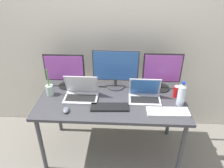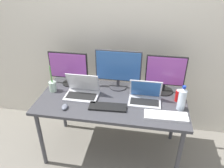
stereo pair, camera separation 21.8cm
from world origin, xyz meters
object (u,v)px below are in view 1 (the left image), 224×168
(keyboard_main, at_px, (110,107))
(keyboard_aux, at_px, (168,112))
(monitor_right, at_px, (162,71))
(mouse_by_keyboard, at_px, (66,110))
(soda_can_near_keyboard, at_px, (176,92))
(water_bottle, at_px, (181,94))
(bamboo_vase, at_px, (50,90))
(laptop_silver, at_px, (81,93))
(laptop_secondary, at_px, (145,95))
(monitor_center, at_px, (116,68))
(monitor_left, at_px, (65,70))
(work_desk, at_px, (112,104))

(keyboard_main, bearing_deg, keyboard_aux, -7.75)
(monitor_right, distance_m, mouse_by_keyboard, 1.09)
(soda_can_near_keyboard, bearing_deg, monitor_right, 131.90)
(water_bottle, xyz_separation_m, bamboo_vase, (-1.35, 0.11, -0.05))
(soda_can_near_keyboard, bearing_deg, laptop_silver, -176.24)
(monitor_right, height_order, laptop_secondary, monitor_right)
(monitor_center, relative_size, mouse_by_keyboard, 5.36)
(laptop_silver, xyz_separation_m, laptop_secondary, (0.66, -0.00, -0.00))
(monitor_center, bearing_deg, monitor_left, -178.28)
(keyboard_main, height_order, bamboo_vase, bamboo_vase)
(water_bottle, bearing_deg, mouse_by_keyboard, -170.69)
(work_desk, bearing_deg, keyboard_main, -95.22)
(water_bottle, bearing_deg, monitor_right, 117.53)
(keyboard_main, xyz_separation_m, water_bottle, (0.70, 0.10, 0.11))
(work_desk, xyz_separation_m, monitor_center, (0.03, 0.25, 0.30))
(keyboard_aux, bearing_deg, work_desk, 157.43)
(keyboard_aux, height_order, soda_can_near_keyboard, soda_can_near_keyboard)
(monitor_left, distance_m, mouse_by_keyboard, 0.52)
(laptop_secondary, bearing_deg, monitor_right, 49.81)
(monitor_center, distance_m, laptop_silver, 0.46)
(monitor_center, xyz_separation_m, bamboo_vase, (-0.69, -0.20, -0.17))
(keyboard_aux, xyz_separation_m, soda_can_near_keyboard, (0.13, 0.29, 0.05))
(soda_can_near_keyboard, bearing_deg, water_bottle, -85.11)
(bamboo_vase, bearing_deg, laptop_secondary, -1.92)
(monitor_center, relative_size, keyboard_aux, 1.25)
(monitor_left, height_order, laptop_secondary, monitor_left)
(keyboard_main, relative_size, water_bottle, 1.44)
(keyboard_main, height_order, water_bottle, water_bottle)
(monitor_center, bearing_deg, laptop_silver, -145.88)
(monitor_left, height_order, mouse_by_keyboard, monitor_left)
(laptop_silver, distance_m, water_bottle, 1.01)
(work_desk, xyz_separation_m, monitor_left, (-0.54, 0.24, 0.27))
(monitor_center, height_order, laptop_secondary, monitor_center)
(laptop_secondary, distance_m, bamboo_vase, 1.00)
(monitor_left, xyz_separation_m, laptop_secondary, (0.87, -0.22, -0.15))
(laptop_silver, height_order, mouse_by_keyboard, laptop_silver)
(soda_can_near_keyboard, bearing_deg, monitor_center, 165.21)
(work_desk, bearing_deg, soda_can_near_keyboard, 6.88)
(monitor_left, bearing_deg, mouse_by_keyboard, -77.06)
(monitor_right, relative_size, keyboard_main, 1.13)
(work_desk, xyz_separation_m, keyboard_main, (-0.01, -0.16, 0.08))
(laptop_silver, xyz_separation_m, soda_can_near_keyboard, (1.00, 0.07, 0.01))
(mouse_by_keyboard, height_order, bamboo_vase, bamboo_vase)
(bamboo_vase, bearing_deg, soda_can_near_keyboard, 1.41)
(water_bottle, bearing_deg, soda_can_near_keyboard, 94.89)
(monitor_center, distance_m, laptop_secondary, 0.43)
(work_desk, distance_m, laptop_secondary, 0.36)
(monitor_center, bearing_deg, bamboo_vase, -163.60)
(work_desk, height_order, bamboo_vase, bamboo_vase)
(laptop_secondary, xyz_separation_m, mouse_by_keyboard, (-0.76, -0.25, -0.04))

